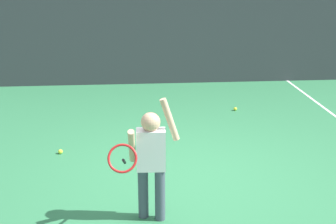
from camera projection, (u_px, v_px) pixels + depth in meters
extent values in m
plane|color=#2D7247|center=(189.00, 176.00, 5.93)|extent=(20.00, 20.00, 0.00)
cube|color=#383D42|center=(162.00, 10.00, 10.04)|extent=(11.98, 0.08, 3.32)
cylinder|color=slate|center=(73.00, 7.00, 9.92)|extent=(0.09, 0.09, 3.47)
cylinder|color=slate|center=(248.00, 6.00, 10.22)|extent=(0.09, 0.09, 3.47)
cylinder|color=#3F4C59|center=(143.00, 192.00, 4.90)|extent=(0.11, 0.11, 0.58)
cylinder|color=#3F4C59|center=(160.00, 195.00, 4.85)|extent=(0.11, 0.11, 0.58)
cube|color=white|center=(151.00, 150.00, 4.71)|extent=(0.31, 0.18, 0.44)
sphere|color=tan|center=(151.00, 122.00, 4.62)|extent=(0.20, 0.20, 0.20)
cylinder|color=tan|center=(170.00, 120.00, 4.64)|extent=(0.21, 0.08, 0.46)
cylinder|color=tan|center=(132.00, 146.00, 4.63)|extent=(0.08, 0.29, 0.43)
cylinder|color=black|center=(124.00, 161.00, 4.55)|extent=(0.04, 0.24, 0.15)
torus|color=red|center=(122.00, 158.00, 4.30)|extent=(0.29, 0.18, 0.26)
sphere|color=#CCE033|center=(60.00, 152.00, 6.62)|extent=(0.07, 0.07, 0.07)
sphere|color=#CCE033|center=(235.00, 109.00, 8.56)|extent=(0.07, 0.07, 0.07)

